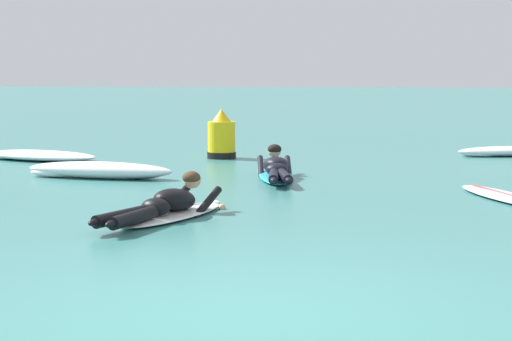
% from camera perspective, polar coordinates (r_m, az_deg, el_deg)
% --- Properties ---
extents(ground_plane, '(120.00, 120.00, 0.00)m').
position_cam_1_polar(ground_plane, '(16.44, 4.25, 0.51)').
color(ground_plane, '#387A75').
extents(surfer_near, '(1.19, 2.44, 0.55)m').
position_cam_1_polar(surfer_near, '(10.36, -5.54, -2.27)').
color(surfer_near, white).
rests_on(surfer_near, ground).
extents(surfer_far, '(0.87, 2.60, 0.54)m').
position_cam_1_polar(surfer_far, '(13.97, 1.28, 0.04)').
color(surfer_far, '#2DB2D1').
rests_on(surfer_far, ground).
extents(drifting_surfboard, '(1.30, 2.32, 0.16)m').
position_cam_1_polar(drifting_surfboard, '(12.27, 15.45, -1.59)').
color(drifting_surfboard, silver).
rests_on(drifting_surfboard, ground).
extents(whitewater_mid_left, '(2.06, 1.00, 0.19)m').
position_cam_1_polar(whitewater_mid_left, '(18.19, 15.54, 1.16)').
color(whitewater_mid_left, white).
rests_on(whitewater_mid_left, ground).
extents(whitewater_mid_right, '(2.43, 0.86, 0.26)m').
position_cam_1_polar(whitewater_mid_right, '(14.26, -9.77, 0.00)').
color(whitewater_mid_right, white).
rests_on(whitewater_mid_right, ground).
extents(whitewater_back, '(2.55, 1.56, 0.18)m').
position_cam_1_polar(whitewater_back, '(17.25, -13.37, 0.91)').
color(whitewater_back, white).
rests_on(whitewater_back, ground).
extents(channel_marker_buoy, '(0.54, 0.54, 0.93)m').
position_cam_1_polar(channel_marker_buoy, '(17.11, -2.18, 1.99)').
color(channel_marker_buoy, yellow).
rests_on(channel_marker_buoy, ground).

